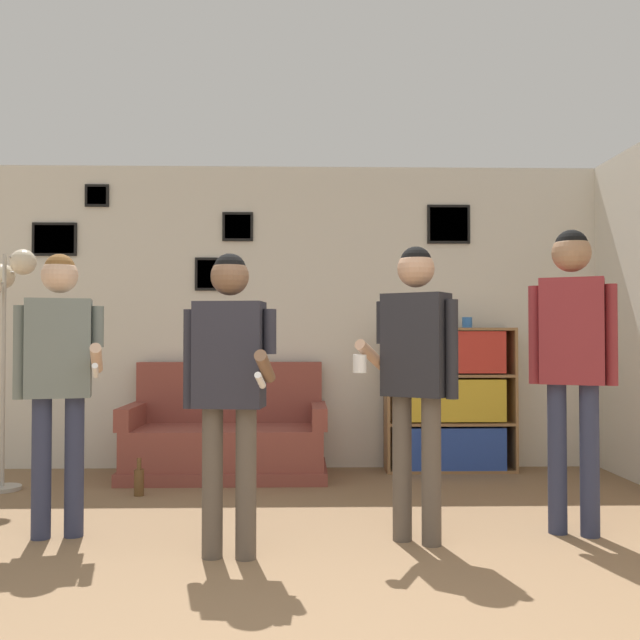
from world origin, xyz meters
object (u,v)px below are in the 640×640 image
Objects in this scene: person_player_foreground_center at (229,372)px; person_spectator_near_bookshelf at (572,344)px; couch at (227,440)px; bookshelf at (450,400)px; bottle_on_floor at (139,481)px; floor_lamp at (4,299)px; drinking_cup at (467,323)px; person_watcher_holding_cup at (416,360)px; person_player_foreground_left at (59,363)px.

person_player_foreground_center is 0.89× the size of person_spectator_near_bookshelf.
couch is 1.95m from bookshelf.
person_player_foreground_center is 1.92m from bottle_on_floor.
floor_lamp is 1.02× the size of person_spectator_near_bookshelf.
drinking_cup is (-0.16, 2.02, 0.17)m from person_spectator_near_bookshelf.
couch is at bearing 17.10° from floor_lamp.
person_player_foreground_center reaches higher than drinking_cup.
drinking_cup is (0.79, 2.16, 0.26)m from person_watcher_holding_cup.
bookshelf is 0.69m from drinking_cup.
person_spectator_near_bookshelf reaches higher than couch.
couch is 0.99× the size of person_watcher_holding_cup.
bottle_on_floor is 2.95× the size of drinking_cup.
person_player_foreground_left is 2.07m from person_watcher_holding_cup.
person_watcher_holding_cup is 18.00× the size of drinking_cup.
person_player_foreground_left is 0.92× the size of person_spectator_near_bookshelf.
person_player_foreground_center is (0.25, -2.22, 0.67)m from couch.
floor_lamp is at bearing -168.93° from bookshelf.
person_player_foreground_center is at bearing -21.70° from person_player_foreground_left.
bottle_on_floor is at bearing 118.44° from person_player_foreground_center.
bookshelf is at bearing -179.79° from drinking_cup.
bottle_on_floor is at bearing -160.93° from drinking_cup.
person_watcher_holding_cup is 0.93× the size of person_spectator_near_bookshelf.
floor_lamp is at bearing 168.81° from bottle_on_floor.
floor_lamp reaches higher than drinking_cup.
person_player_foreground_center is at bearing -124.63° from bookshelf.
person_spectator_near_bookshelf is at bearing 8.37° from person_watcher_holding_cup.
bookshelf is 3.38m from person_player_foreground_left.
person_player_foreground_center reaches higher than bookshelf.
bookshelf is 2.95m from person_player_foreground_center.
person_watcher_holding_cup reaches higher than bookshelf.
bookshelf is at bearing 11.07° from floor_lamp.
person_spectator_near_bookshelf is (1.98, 0.40, 0.14)m from person_player_foreground_center.
person_watcher_holding_cup is (2.06, -0.15, 0.02)m from person_player_foreground_left.
person_player_foreground_left is 6.00× the size of bottle_on_floor.
bookshelf is at bearing 73.55° from person_watcher_holding_cup.
bookshelf is 2.28m from person_watcher_holding_cup.
person_player_foreground_center is 5.84× the size of bottle_on_floor.
person_watcher_holding_cup is at bearing -4.28° from person_player_foreground_left.
person_spectator_near_bookshelf reaches higher than bookshelf.
floor_lamp reaches higher than person_player_foreground_left.
person_watcher_holding_cup is at bearing -34.03° from bottle_on_floor.
person_player_foreground_left reaches higher than couch.
drinking_cup is at bearing 35.00° from person_player_foreground_left.
bookshelf is 2.10m from person_spectator_near_bookshelf.
person_spectator_near_bookshelf is at bearing -39.27° from couch.
floor_lamp is at bearing 153.50° from person_watcher_holding_cup.
floor_lamp reaches higher than person_player_foreground_center.
floor_lamp is at bearing -169.38° from drinking_cup.
person_watcher_holding_cup is at bearing -110.22° from drinking_cup.
person_player_foreground_left is at bearing 179.72° from person_spectator_near_bookshelf.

